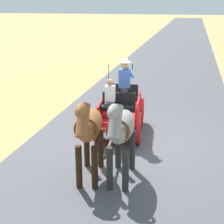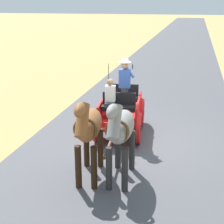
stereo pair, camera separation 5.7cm
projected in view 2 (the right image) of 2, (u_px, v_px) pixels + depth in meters
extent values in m
plane|color=tan|center=(135.00, 140.00, 10.55)|extent=(200.00, 200.00, 0.00)
cube|color=#4C4C51|center=(135.00, 140.00, 10.55)|extent=(6.53, 160.00, 0.01)
cube|color=red|center=(121.00, 114.00, 10.93)|extent=(1.40, 2.30, 0.12)
cube|color=red|center=(139.00, 106.00, 10.76)|extent=(0.25, 2.09, 0.44)
cube|color=red|center=(103.00, 105.00, 10.92)|extent=(0.25, 2.09, 0.44)
cube|color=red|center=(116.00, 130.00, 9.81)|extent=(1.10, 0.34, 0.08)
cube|color=red|center=(125.00, 108.00, 12.11)|extent=(0.74, 0.26, 0.06)
cube|color=black|center=(118.00, 108.00, 10.24)|extent=(1.05, 0.45, 0.14)
cube|color=black|center=(119.00, 99.00, 10.34)|extent=(1.02, 0.17, 0.44)
cube|color=black|center=(123.00, 98.00, 11.27)|extent=(1.05, 0.45, 0.14)
cube|color=black|center=(123.00, 90.00, 11.37)|extent=(1.02, 0.17, 0.44)
cylinder|color=red|center=(139.00, 128.00, 10.17)|extent=(0.19, 0.97, 0.96)
cylinder|color=black|center=(139.00, 128.00, 10.17)|extent=(0.14, 0.22, 0.21)
cylinder|color=red|center=(97.00, 126.00, 10.35)|extent=(0.19, 0.97, 0.96)
cylinder|color=black|center=(97.00, 126.00, 10.35)|extent=(0.14, 0.22, 0.21)
cylinder|color=red|center=(142.00, 112.00, 11.62)|extent=(0.19, 0.97, 0.96)
cylinder|color=black|center=(142.00, 112.00, 11.62)|extent=(0.14, 0.22, 0.21)
cylinder|color=red|center=(105.00, 111.00, 11.80)|extent=(0.19, 0.97, 0.96)
cylinder|color=black|center=(105.00, 111.00, 11.80)|extent=(0.14, 0.22, 0.21)
cylinder|color=brown|center=(110.00, 142.00, 8.88)|extent=(0.25, 2.00, 0.07)
cylinder|color=black|center=(109.00, 85.00, 10.06)|extent=(0.02, 0.02, 1.30)
cylinder|color=#2D2D33|center=(124.00, 102.00, 10.44)|extent=(0.22, 0.22, 0.90)
cube|color=#2D4C99|center=(125.00, 78.00, 10.21)|extent=(0.36, 0.25, 0.56)
sphere|color=#9E7051|center=(125.00, 65.00, 10.08)|extent=(0.22, 0.22, 0.22)
cylinder|color=beige|center=(125.00, 62.00, 10.05)|extent=(0.36, 0.36, 0.01)
cylinder|color=beige|center=(125.00, 60.00, 10.03)|extent=(0.20, 0.20, 0.10)
cylinder|color=#2D4C99|center=(131.00, 73.00, 10.09)|extent=(0.27, 0.10, 0.32)
cube|color=black|center=(133.00, 67.00, 10.00)|extent=(0.03, 0.07, 0.14)
cube|color=#2D2D33|center=(110.00, 104.00, 10.12)|extent=(0.31, 0.34, 0.14)
cube|color=silver|center=(110.00, 93.00, 10.13)|extent=(0.32, 0.23, 0.48)
sphere|color=#9E7051|center=(110.00, 82.00, 10.02)|extent=(0.20, 0.20, 0.20)
ellipsoid|color=gray|center=(121.00, 126.00, 7.83)|extent=(0.62, 1.58, 0.64)
cylinder|color=#272726|center=(125.00, 170.00, 7.56)|extent=(0.15, 0.15, 1.05)
cylinder|color=#272726|center=(109.00, 169.00, 7.63)|extent=(0.15, 0.15, 1.05)
cylinder|color=#272726|center=(132.00, 150.00, 8.57)|extent=(0.15, 0.15, 1.05)
cylinder|color=#272726|center=(118.00, 149.00, 8.64)|extent=(0.15, 0.15, 1.05)
cylinder|color=gray|center=(114.00, 122.00, 6.93)|extent=(0.28, 0.66, 0.73)
ellipsoid|color=gray|center=(112.00, 111.00, 6.63)|extent=(0.24, 0.55, 0.28)
cube|color=#272726|center=(115.00, 120.00, 6.93)|extent=(0.08, 0.50, 0.56)
cylinder|color=#272726|center=(126.00, 127.00, 8.62)|extent=(0.11, 0.11, 0.70)
torus|color=brown|center=(117.00, 131.00, 7.30)|extent=(0.55, 0.09, 0.55)
ellipsoid|color=brown|center=(89.00, 124.00, 7.94)|extent=(0.77, 1.62, 0.64)
cylinder|color=black|center=(94.00, 168.00, 7.67)|extent=(0.15, 0.15, 1.05)
cylinder|color=black|center=(78.00, 167.00, 7.71)|extent=(0.15, 0.15, 1.05)
cylinder|color=black|center=(100.00, 148.00, 8.71)|extent=(0.15, 0.15, 1.05)
cylinder|color=black|center=(87.00, 147.00, 8.74)|extent=(0.15, 0.15, 1.05)
cylinder|color=brown|center=(82.00, 120.00, 7.02)|extent=(0.35, 0.68, 0.73)
ellipsoid|color=brown|center=(80.00, 110.00, 6.72)|extent=(0.29, 0.57, 0.28)
cube|color=black|center=(82.00, 119.00, 7.03)|extent=(0.13, 0.51, 0.56)
cylinder|color=black|center=(94.00, 125.00, 8.74)|extent=(0.11, 0.11, 0.70)
torus|color=brown|center=(85.00, 130.00, 7.40)|extent=(0.55, 0.14, 0.55)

